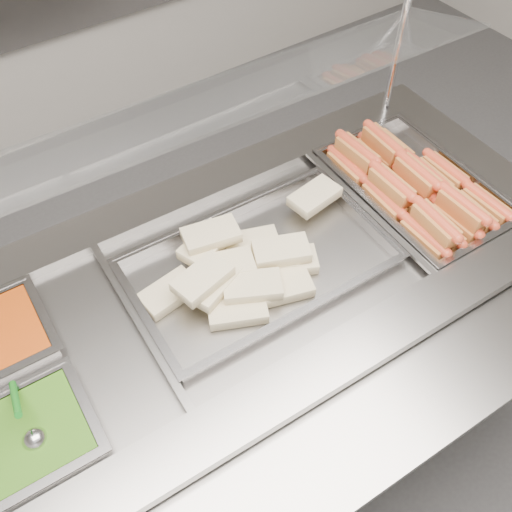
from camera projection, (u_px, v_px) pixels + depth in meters
ground at (337, 498)px, 2.03m from camera, size 6.00×6.00×0.00m
steam_counter at (243, 354)px, 1.89m from camera, size 1.93×0.92×0.91m
tray_rail at (358, 433)px, 1.30m from camera, size 1.83×0.45×0.05m
sneeze_guard at (189, 114)px, 1.37m from camera, size 1.68×0.37×0.44m
pan_hotdogs at (413, 193)px, 1.78m from camera, size 0.37×0.57×0.10m
pan_wraps at (259, 266)px, 1.58m from camera, size 0.70×0.43×0.07m
pan_peas at (25, 446)px, 1.27m from camera, size 0.31×0.26×0.10m
hotdogs_in_buns at (413, 186)px, 1.74m from camera, size 0.32×0.53×0.12m
tortilla_wraps at (244, 263)px, 1.53m from camera, size 0.68×0.35×0.10m
serving_spoon at (32, 432)px, 1.24m from camera, size 0.06×0.18×0.14m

